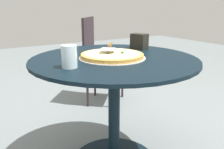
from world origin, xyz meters
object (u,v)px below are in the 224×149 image
at_px(pizza_on_tray, 112,55).
at_px(napkin_dispenser, 139,41).
at_px(drinking_cup, 69,57).
at_px(pizza_server, 109,47).
at_px(patio_chair_near, 98,55).
at_px(patio_table, 114,92).

relative_size(pizza_on_tray, napkin_dispenser, 3.59).
bearing_deg(drinking_cup, pizza_on_tray, -164.21).
bearing_deg(napkin_dispenser, pizza_server, 85.92).
relative_size(pizza_on_tray, pizza_server, 1.96).
bearing_deg(patio_chair_near, drinking_cup, 55.67).
relative_size(drinking_cup, napkin_dispenser, 1.02).
xyz_separation_m(pizza_on_tray, napkin_dispenser, (-0.31, -0.15, 0.04)).
height_order(patio_table, napkin_dispenser, napkin_dispenser).
bearing_deg(pizza_on_tray, pizza_server, -107.11).
bearing_deg(pizza_on_tray, patio_chair_near, -113.98).
distance_m(drinking_cup, patio_chair_near, 1.31).
xyz_separation_m(patio_table, patio_chair_near, (-0.42, -0.99, 0.01)).
bearing_deg(patio_table, napkin_dispenser, -153.21).
bearing_deg(napkin_dispenser, patio_chair_near, -27.59).
bearing_deg(patio_table, pizza_server, -96.53).
distance_m(patio_table, patio_chair_near, 1.07).
xyz_separation_m(patio_table, pizza_on_tray, (0.01, -0.00, 0.22)).
distance_m(pizza_server, napkin_dispenser, 0.30).
distance_m(pizza_on_tray, napkin_dispenser, 0.35).
xyz_separation_m(pizza_on_tray, drinking_cup, (0.29, 0.08, 0.04)).
xyz_separation_m(pizza_server, drinking_cup, (0.31, 0.15, 0.00)).
bearing_deg(pizza_server, napkin_dispenser, -165.15).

